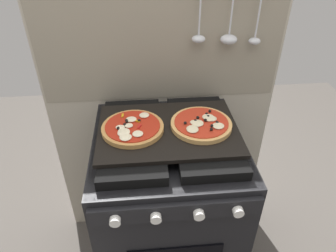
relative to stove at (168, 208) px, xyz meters
The scene contains 5 objects.
kitchen_backsplash 0.48m from the stove, 89.61° to the left, with size 1.10×0.09×1.55m.
stove is the anchor object (origin of this frame).
baking_tray 0.46m from the stove, 90.00° to the left, with size 0.54×0.38×0.02m, color black.
pizza_left 0.50m from the stove, behind, with size 0.24×0.24×0.03m.
pizza_right 0.50m from the stove, ahead, with size 0.24×0.24×0.03m.
Camera 1 is at (-0.09, -0.98, 1.61)m, focal length 33.24 mm.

